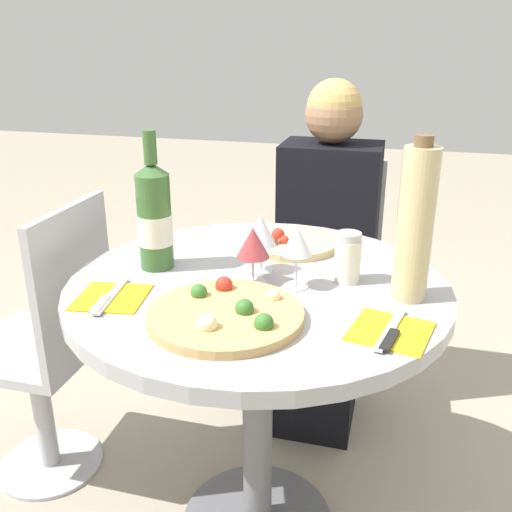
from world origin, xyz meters
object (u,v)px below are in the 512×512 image
at_px(pizza_large, 226,314).
at_px(dining_table, 258,334).
at_px(seated_diner, 324,270).
at_px(chair_empty_side, 51,351).
at_px(chair_behind_diner, 328,281).
at_px(tall_carafe, 415,224).
at_px(wine_bottle, 155,217).

bearing_deg(pizza_large, dining_table, 86.47).
height_order(seated_diner, chair_empty_side, seated_diner).
bearing_deg(dining_table, seated_diner, 83.93).
distance_m(dining_table, chair_empty_side, 0.68).
height_order(chair_behind_diner, tall_carafe, tall_carafe).
distance_m(pizza_large, tall_carafe, 0.45).
height_order(chair_empty_side, tall_carafe, tall_carafe).
bearing_deg(dining_table, pizza_large, -93.53).
xyz_separation_m(chair_behind_diner, wine_bottle, (-0.34, -0.77, 0.46)).
distance_m(seated_diner, chair_empty_side, 0.94).
bearing_deg(pizza_large, tall_carafe, 29.71).
xyz_separation_m(chair_empty_side, wine_bottle, (0.39, -0.04, 0.46)).
relative_size(dining_table, chair_behind_diner, 1.03).
xyz_separation_m(dining_table, wine_bottle, (-0.27, 0.02, 0.28)).
relative_size(chair_behind_diner, wine_bottle, 2.59).
distance_m(dining_table, seated_diner, 0.66).
bearing_deg(tall_carafe, chair_behind_diner, 109.27).
bearing_deg(wine_bottle, chair_empty_side, 174.13).
distance_m(seated_diner, tall_carafe, 0.81).
bearing_deg(dining_table, chair_empty_side, 174.49).
distance_m(chair_empty_side, wine_bottle, 0.60).
height_order(chair_empty_side, pizza_large, chair_empty_side).
distance_m(chair_behind_diner, wine_bottle, 0.96).
relative_size(dining_table, chair_empty_side, 1.03).
bearing_deg(tall_carafe, dining_table, 179.98).
bearing_deg(chair_behind_diner, seated_diner, 90.00).
distance_m(chair_empty_side, tall_carafe, 1.12).
bearing_deg(dining_table, wine_bottle, 175.00).
bearing_deg(seated_diner, pizza_large, 84.53).
height_order(seated_diner, pizza_large, seated_diner).
height_order(chair_empty_side, wine_bottle, wine_bottle).
bearing_deg(pizza_large, wine_bottle, 138.14).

